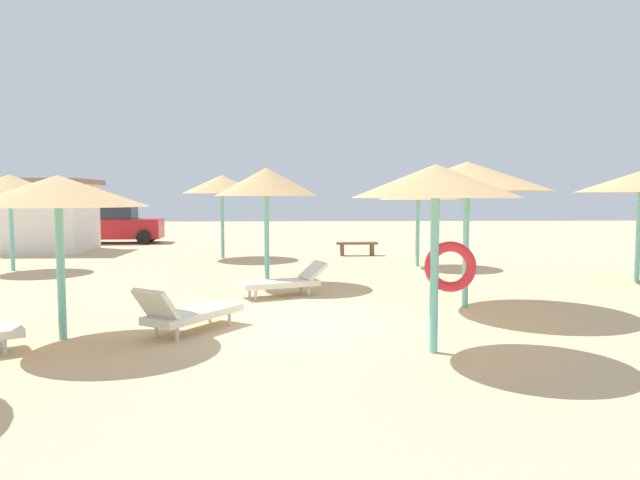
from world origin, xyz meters
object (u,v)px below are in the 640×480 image
Objects in this scene: parasol_2 at (58,192)px; parasol_5 at (436,185)px; parasol_3 at (10,184)px; lounger_2 at (188,312)px; beach_cabana at (42,215)px; parasol_8 at (222,185)px; parked_car at (116,225)px; parasol_0 at (266,182)px; parasol_7 at (418,191)px; bench_0 at (357,246)px; parasol_4 at (467,177)px; lounger_0 at (285,281)px.

parasol_5 reaches higher than parasol_2.
parasol_3 is 1.08× the size of parasol_5.
beach_cabana is (-8.13, 13.77, 1.11)m from lounger_2.
parked_car is at bearing 130.28° from parasol_8.
parasol_0 is 0.98× the size of parasol_8.
parasol_7 is 10.14m from lounger_2.
parasol_7 is at bearing 1.91° from parasol_3.
parasol_7 reaches higher than bench_0.
parasol_4 is at bearing -27.81° from parasol_3.
beach_cabana is (-13.13, 11.93, -1.09)m from parasol_4.
parasol_0 is 0.90× the size of parasol_4.
parasol_4 is 3.45m from parasol_5.
parasol_2 is 1.02× the size of parasol_5.
lounger_2 reaches higher than bench_0.
parasol_3 is at bearing 152.19° from parasol_4.
parasol_0 is 0.73× the size of beach_cabana.
lounger_0 is at bearing -47.52° from beach_cabana.
parasol_4 is at bearing -22.12° from lounger_0.
lounger_2 is (6.48, -7.89, -2.19)m from parasol_3.
beach_cabana is at bearing 137.73° from parasol_4.
parasol_8 is at bearing 106.44° from lounger_0.
parasol_8 is at bearing 28.50° from parasol_3.
parasol_7 is 14.71m from beach_cabana.
parasol_3 reaches higher than parasol_5.
parasol_4 is 1.22× the size of parasol_7.
parasol_5 is 5.41m from lounger_0.
parasol_8 reaches higher than parasol_0.
lounger_0 is (-3.51, 1.43, -2.21)m from parasol_4.
parked_car is (-5.71, 6.73, -1.74)m from parasol_8.
lounger_2 is at bearing -101.96° from parasol_0.
parked_car reaches higher than lounger_2.
parasol_3 is 1.08× the size of parasol_7.
beach_cabana reaches higher than parasol_2.
parked_car is (-4.68, 18.04, -1.40)m from parasol_2.
beach_cabana is at bearing 159.20° from parasol_8.
parasol_8 is (5.69, 3.09, 0.05)m from parasol_3.
parasol_4 is 1.59× the size of lounger_0.
parasol_4 is 4.38m from lounger_0.
lounger_0 is at bearing -30.14° from parasol_3.
parked_car is at bearing 110.13° from lounger_2.
parasol_5 is at bearing -65.28° from lounger_0.
parasol_4 is at bearing -57.68° from parasol_8.
lounger_0 is 0.51× the size of beach_cabana.
parasol_7 is at bearing 85.63° from parasol_4.
beach_cabana is at bearing 127.87° from parasol_5.
parasol_2 is at bearing -60.40° from parasol_3.
parasol_7 is at bearing 49.71° from parasol_2.
parasol_0 is 6.67m from parasol_5.
parasol_4 is at bearing -42.27° from beach_cabana.
lounger_2 is (-1.03, -4.85, -2.17)m from parasol_0.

